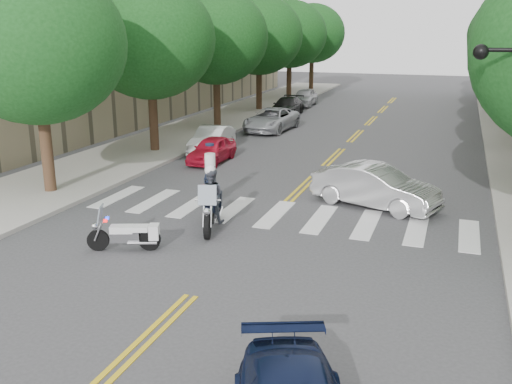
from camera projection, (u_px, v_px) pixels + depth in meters
The scene contains 19 objects.
ground at pixel (191, 296), 13.44m from camera, with size 140.00×140.00×0.00m, color #38383A.
sidewalk_left at pixel (207, 126), 36.39m from camera, with size 5.00×60.00×0.15m, color #9E9991.
tree_l_0 at pixel (36, 43), 20.16m from camera, with size 6.40×6.40×8.45m.
tree_l_1 at pixel (150, 39), 27.40m from camera, with size 6.40×6.40×8.45m.
tree_l_2 at pixel (216, 37), 34.65m from camera, with size 6.40×6.40×8.45m.
tree_l_3 at pixel (259, 35), 41.89m from camera, with size 6.40×6.40×8.45m.
tree_l_4 at pixel (290, 34), 49.13m from camera, with size 6.40×6.40×8.45m.
tree_l_5 at pixel (312, 33), 56.37m from camera, with size 6.40×6.40×8.45m.
tree_r_4 at pixel (511, 35), 43.47m from camera, with size 6.40×6.40×8.45m.
tree_r_5 at pixel (505, 34), 50.71m from camera, with size 6.40×6.40×8.45m.
motorcycle_police at pixel (211, 200), 17.79m from camera, with size 1.10×2.46×2.05m.
motorcycle_parked at pixel (130, 235), 16.09m from camera, with size 1.99×1.01×1.34m.
officer_standing at pixel (210, 180), 20.17m from camera, with size 0.65×0.43×1.79m, color black.
convertible at pixel (375, 187), 19.95m from camera, with size 1.56×4.48×1.48m, color silver.
parked_car_a at pixel (212, 150), 26.71m from camera, with size 1.41×3.50×1.19m, color red.
parked_car_b at pixel (212, 140), 28.78m from camera, with size 1.38×3.95×1.30m, color silver.
parked_car_c at pixel (272, 120), 34.87m from camera, with size 2.25×4.89×1.36m, color #9A9BA1.
parked_car_d at pixel (287, 106), 41.04m from camera, with size 1.80×4.42×1.28m, color black.
parked_car_e at pixel (305, 97), 46.05m from camera, with size 1.62×4.04×1.38m, color #AAAAB0.
Camera 1 is at (5.54, -11.01, 6.08)m, focal length 40.00 mm.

